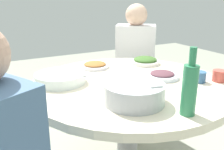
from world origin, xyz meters
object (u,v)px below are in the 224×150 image
at_px(dish_stirfry, 95,65).
at_px(tea_cup_near, 219,76).
at_px(dish_greens, 145,61).
at_px(tea_cup_far, 199,77).
at_px(diner_right, 135,54).
at_px(stool_for_diner_right, 134,108).
at_px(round_dining_table, 128,99).
at_px(soup_bowl, 60,78).
at_px(rice_bowl, 134,93).
at_px(dish_eggplant, 162,75).
at_px(green_bottle, 189,88).

relative_size(dish_stirfry, tea_cup_near, 2.50).
relative_size(dish_greens, tea_cup_far, 2.90).
xyz_separation_m(tea_cup_far, diner_right, (-0.86, 0.12, -0.05)).
bearing_deg(stool_for_diner_right, round_dining_table, -36.03).
relative_size(round_dining_table, tea_cup_far, 15.77).
height_order(tea_cup_far, diner_right, diner_right).
height_order(tea_cup_near, stool_for_diner_right, tea_cup_near).
bearing_deg(round_dining_table, soup_bowl, -115.60).
bearing_deg(dish_greens, round_dining_table, -48.35).
xyz_separation_m(rice_bowl, diner_right, (-0.93, 0.62, -0.07)).
bearing_deg(stool_for_diner_right, dish_eggplant, -20.55).
height_order(tea_cup_near, tea_cup_far, tea_cup_near).
height_order(dish_greens, dish_stirfry, dish_greens).
height_order(round_dining_table, stool_for_diner_right, round_dining_table).
height_order(green_bottle, diner_right, diner_right).
height_order(dish_greens, tea_cup_far, tea_cup_far).
distance_m(dish_stirfry, dish_eggplant, 0.49).
distance_m(rice_bowl, dish_eggplant, 0.42).
bearing_deg(tea_cup_near, rice_bowl, -87.89).
bearing_deg(diner_right, tea_cup_near, -0.22).
relative_size(dish_greens, diner_right, 0.28).
xyz_separation_m(dish_greens, dish_eggplant, (0.32, -0.10, -0.00)).
bearing_deg(green_bottle, tea_cup_far, 127.15).
height_order(soup_bowl, dish_eggplant, soup_bowl).
relative_size(dish_eggplant, stool_for_diner_right, 0.47).
bearing_deg(soup_bowl, round_dining_table, 64.40).
xyz_separation_m(green_bottle, diner_right, (-1.14, 0.48, -0.14)).
xyz_separation_m(dish_stirfry, tea_cup_near, (0.61, 0.53, 0.02)).
bearing_deg(soup_bowl, diner_right, 120.20).
bearing_deg(rice_bowl, diner_right, 146.40).
distance_m(rice_bowl, soup_bowl, 0.49).
distance_m(dish_eggplant, green_bottle, 0.50).
distance_m(soup_bowl, green_bottle, 0.75).
xyz_separation_m(dish_eggplant, stool_for_diner_right, (-0.70, 0.26, -0.57)).
height_order(soup_bowl, tea_cup_near, tea_cup_near).
xyz_separation_m(dish_stirfry, stool_for_diner_right, (-0.30, 0.53, -0.57)).
bearing_deg(dish_stirfry, tea_cup_near, 40.93).
xyz_separation_m(soup_bowl, dish_stirfry, (-0.19, 0.31, -0.01)).
bearing_deg(dish_greens, green_bottle, -22.98).
height_order(dish_eggplant, diner_right, diner_right).
bearing_deg(rice_bowl, round_dining_table, 153.04).
bearing_deg(round_dining_table, dish_eggplant, 80.35).
xyz_separation_m(soup_bowl, dish_eggplant, (0.21, 0.58, -0.01)).
bearing_deg(tea_cup_near, dish_eggplant, -128.60).
distance_m(dish_stirfry, tea_cup_near, 0.81).
bearing_deg(tea_cup_near, green_bottle, -64.18).
relative_size(tea_cup_near, tea_cup_far, 1.08).
height_order(soup_bowl, green_bottle, green_bottle).
height_order(round_dining_table, soup_bowl, soup_bowl).
bearing_deg(diner_right, dish_eggplant, -20.55).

